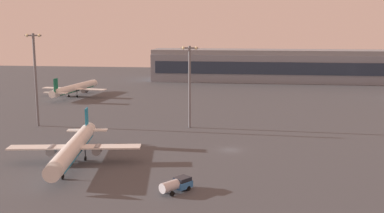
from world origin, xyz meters
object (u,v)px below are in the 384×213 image
object	(u,v)px
apron_light_west	(190,81)
fuel_truck	(177,184)
apron_light_central	(35,74)
airplane_near_gate	(75,88)
airplane_taxiway_distant	(74,147)

from	to	relation	value
apron_light_west	fuel_truck	bearing A→B (deg)	-84.91
apron_light_west	apron_light_central	distance (m)	44.08
apron_light_west	airplane_near_gate	bearing A→B (deg)	136.67
airplane_taxiway_distant	fuel_truck	xyz separation A→B (m)	(24.20, -14.14, -2.12)
fuel_truck	apron_light_west	world-z (taller)	apron_light_west
fuel_truck	apron_light_central	distance (m)	69.55
apron_light_west	apron_light_central	xyz separation A→B (m)	(-43.91, -3.48, 1.76)
airplane_taxiway_distant	apron_light_central	xyz separation A→B (m)	(-24.29, 33.77, 11.67)
airplane_near_gate	apron_light_central	xyz separation A→B (m)	(10.32, -54.64, 11.73)
fuel_truck	apron_light_central	bearing A→B (deg)	173.08
fuel_truck	apron_light_west	size ratio (longest dim) A/B	0.27
airplane_taxiway_distant	apron_light_west	size ratio (longest dim) A/B	1.55
airplane_taxiway_distant	airplane_near_gate	size ratio (longest dim) A/B	1.01
airplane_near_gate	apron_light_west	bearing A→B (deg)	-36.49
airplane_taxiway_distant	airplane_near_gate	bearing A→B (deg)	-77.90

